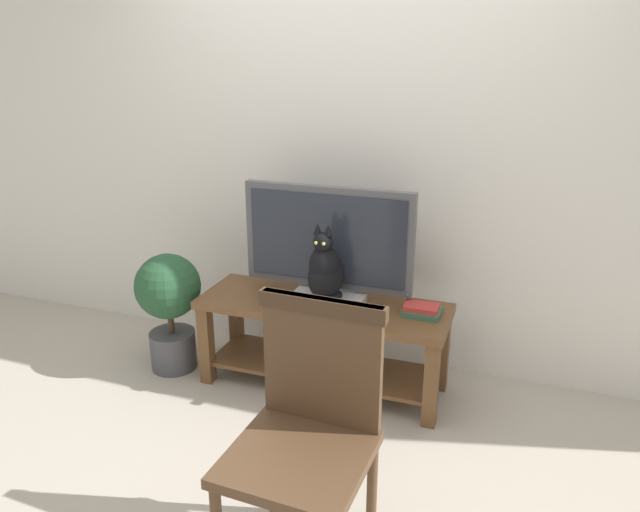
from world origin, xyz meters
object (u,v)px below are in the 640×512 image
object	(u,v)px
tv_stand	(323,329)
cat	(325,271)
media_box	(326,302)
wooden_chair	(309,420)
book_stack	(422,310)
tv	(328,241)
potted_plant	(169,302)

from	to	relation	value
tv_stand	cat	distance (m)	0.38
media_box	wooden_chair	xyz separation A→B (m)	(0.31, -1.09, 0.04)
media_box	book_stack	size ratio (longest dim) A/B	2.00
book_stack	media_box	bearing A→B (deg)	-171.55
media_box	tv	bearing A→B (deg)	104.58
wooden_chair	media_box	bearing A→B (deg)	106.01
tv_stand	potted_plant	xyz separation A→B (m)	(-0.92, -0.11, 0.07)
media_box	book_stack	world-z (taller)	book_stack
media_box	cat	size ratio (longest dim) A/B	0.94
wooden_chair	book_stack	bearing A→B (deg)	80.58
media_box	potted_plant	bearing A→B (deg)	-176.55
potted_plant	tv	bearing A→B (deg)	11.26
book_stack	tv	bearing A→B (deg)	174.65
tv	potted_plant	distance (m)	1.03
cat	potted_plant	distance (m)	1.00
cat	tv_stand	bearing A→B (deg)	117.14
tv	book_stack	bearing A→B (deg)	-5.35
tv_stand	book_stack	size ratio (longest dim) A/B	7.04
tv	wooden_chair	xyz separation A→B (m)	(0.35, -1.21, -0.27)
book_stack	potted_plant	bearing A→B (deg)	-174.80
tv	book_stack	xyz separation A→B (m)	(0.54, -0.05, -0.31)
tv	potted_plant	size ratio (longest dim) A/B	1.32
media_box	cat	xyz separation A→B (m)	(0.00, -0.01, 0.19)
media_box	cat	world-z (taller)	cat
media_box	wooden_chair	world-z (taller)	wooden_chair
wooden_chair	tv_stand	bearing A→B (deg)	106.84
tv_stand	media_box	world-z (taller)	media_box
tv_stand	cat	world-z (taller)	cat
media_box	book_stack	xyz separation A→B (m)	(0.51, 0.08, -0.00)
tv_stand	book_stack	distance (m)	0.57
tv	cat	world-z (taller)	tv
potted_plant	tv_stand	bearing A→B (deg)	6.75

